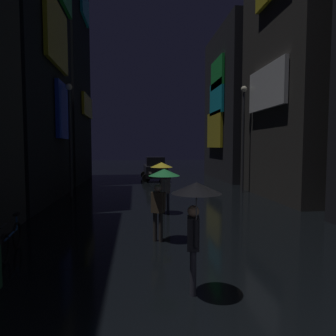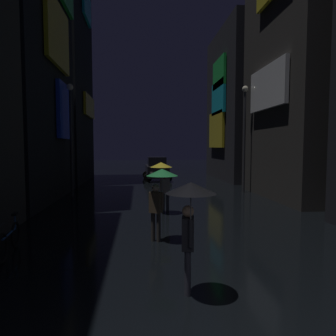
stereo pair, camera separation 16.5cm
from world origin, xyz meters
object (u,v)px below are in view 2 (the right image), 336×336
pedestrian_midstreet_centre_green (160,184)px  pedestrian_far_right_black (190,207)px  bicycle_parked_at_storefront (9,240)px  pedestrian_near_crossing_yellow (163,173)px  streetlamp_left_far (71,128)px  streetlamp_right_far (245,128)px  car_distant (157,169)px

pedestrian_midstreet_centre_green → pedestrian_far_right_black: bearing=-84.6°
pedestrian_midstreet_centre_green → bicycle_parked_at_storefront: (-3.89, -0.68, -1.28)m
pedestrian_near_crossing_yellow → streetlamp_left_far: streetlamp_left_far is taller
streetlamp_right_far → pedestrian_midstreet_centre_green: bearing=-122.5°
car_distant → streetlamp_left_far: size_ratio=0.68×
pedestrian_far_right_black → car_distant: (0.57, 19.49, -0.74)m
pedestrian_midstreet_centre_green → bicycle_parked_at_storefront: bearing=-170.1°
car_distant → streetlamp_right_far: streetlamp_right_far is taller
streetlamp_left_far → pedestrian_near_crossing_yellow: bearing=-45.9°
bicycle_parked_at_storefront → car_distant: car_distant is taller
pedestrian_far_right_black → car_distant: 19.51m
pedestrian_midstreet_centre_green → streetlamp_left_far: 9.68m
car_distant → streetlamp_left_far: streetlamp_left_far is taller
bicycle_parked_at_storefront → pedestrian_far_right_black: bearing=-31.5°
pedestrian_midstreet_centre_green → car_distant: (0.87, 16.24, -0.74)m
pedestrian_midstreet_centre_green → streetlamp_right_far: bearing=57.5°
pedestrian_far_right_black → pedestrian_near_crossing_yellow: (0.05, 6.86, 0.00)m
car_distant → streetlamp_right_far: size_ratio=0.66×
pedestrian_near_crossing_yellow → bicycle_parked_at_storefront: bearing=-134.8°
bicycle_parked_at_storefront → car_distant: size_ratio=0.43×
pedestrian_far_right_black → pedestrian_near_crossing_yellow: same height
pedestrian_far_right_black → pedestrian_near_crossing_yellow: 6.86m
pedestrian_near_crossing_yellow → streetlamp_right_far: (5.35, 5.37, 2.23)m
bicycle_parked_at_storefront → streetlamp_left_far: streetlamp_left_far is taller
pedestrian_midstreet_centre_green → streetlamp_right_far: (5.71, 8.98, 2.23)m
pedestrian_midstreet_centre_green → streetlamp_left_far: streetlamp_left_far is taller
pedestrian_far_right_black → car_distant: bearing=88.3°
pedestrian_near_crossing_yellow → car_distant: bearing=87.7°
pedestrian_near_crossing_yellow → streetlamp_left_far: (-4.65, 4.80, 2.13)m
pedestrian_midstreet_centre_green → streetlamp_left_far: bearing=117.0°
pedestrian_near_crossing_yellow → streetlamp_left_far: bearing=134.1°
streetlamp_right_far → streetlamp_left_far: bearing=-176.8°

